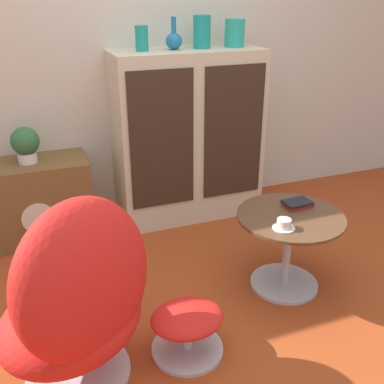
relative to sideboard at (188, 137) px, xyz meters
name	(u,v)px	position (x,y,z in m)	size (l,w,h in m)	color
ground_plane	(208,326)	(-0.35, -1.24, -0.60)	(12.00, 12.00, 0.00)	#9E3D19
wall_back	(126,32)	(-0.35, 0.24, 0.70)	(6.40, 0.06, 2.60)	beige
sideboard	(188,137)	(0.00, 0.00, 0.00)	(1.03, 0.43, 1.20)	beige
tv_console	(36,200)	(-1.08, 0.02, -0.33)	(0.71, 0.39, 0.54)	brown
egg_chair	(79,301)	(-0.98, -1.37, -0.17)	(0.85, 0.84, 0.90)	#B7B7BC
ottoman	(187,325)	(-0.51, -1.36, -0.45)	(0.34, 0.34, 0.24)	#B7B7BC
coffee_table	(288,240)	(0.19, -1.07, -0.31)	(0.58, 0.58, 0.45)	#B7B7BC
vase_leftmost	(142,38)	(-0.31, 0.00, 0.68)	(0.08, 0.08, 0.16)	teal
vase_inner_left	(174,40)	(-0.09, 0.00, 0.66)	(0.11, 0.11, 0.20)	#196699
vase_inner_right	(202,32)	(0.10, 0.00, 0.70)	(0.12, 0.12, 0.21)	teal
vase_rightmost	(235,33)	(0.34, 0.00, 0.69)	(0.14, 0.14, 0.18)	teal
potted_plant	(25,143)	(-1.09, 0.02, 0.07)	(0.18, 0.18, 0.23)	silver
teacup	(284,225)	(0.08, -1.18, -0.13)	(0.12, 0.12, 0.05)	silver
book_stack	(297,204)	(0.28, -0.99, -0.13)	(0.16, 0.11, 0.03)	red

